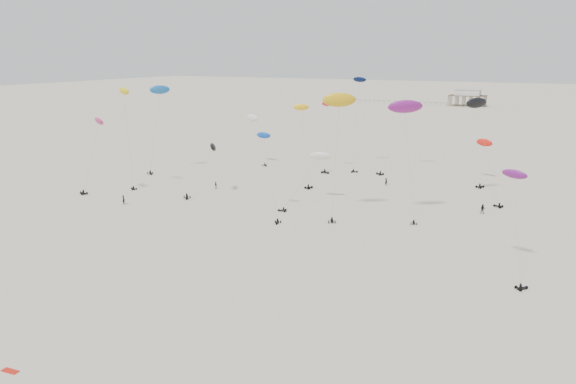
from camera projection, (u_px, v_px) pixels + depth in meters
The scene contains 24 objects.
ground_plane at pixel (428, 142), 196.06m from camera, with size 900.00×900.00×0.00m, color beige.
pavilion_main at pixel (467, 99), 330.19m from camera, with size 21.00×13.00×9.80m.
pier_fence at pixel (382, 102), 353.13m from camera, with size 80.20×0.20×1.50m.
rig_0 at pixel (204, 163), 121.44m from camera, with size 5.57×10.33×11.93m.
rig_1 at pixel (304, 136), 132.92m from camera, with size 9.50×12.01×19.81m.
rig_2 at pixel (403, 124), 147.85m from camera, with size 7.81×16.79×21.47m.
rig_3 at pixel (269, 170), 105.37m from camera, with size 8.63×8.37×16.64m.
rig_4 at pixel (516, 199), 77.88m from camera, with size 5.89×11.20×15.44m.
rig_5 at pixel (254, 125), 155.57m from camera, with size 8.64×4.81×13.94m.
rig_6 at pixel (358, 102), 149.59m from camera, with size 5.65×11.81×24.85m.
rig_7 at pixel (338, 113), 103.02m from camera, with size 6.47×8.90×23.45m.
rig_8 at pixel (126, 113), 125.48m from camera, with size 5.20×3.74×23.07m.
rig_9 at pixel (94, 141), 121.46m from camera, with size 7.23×5.79×17.14m.
rig_10 at pixel (326, 140), 145.65m from camera, with size 4.57×7.25×18.26m.
rig_12 at pixel (314, 165), 115.94m from camera, with size 6.33×14.05×14.59m.
rig_13 at pixel (158, 105), 144.12m from camera, with size 4.67×9.52×22.40m.
rig_14 at pixel (406, 113), 101.78m from camera, with size 7.89×7.64×22.47m.
rig_15 at pixel (483, 155), 134.68m from camera, with size 4.69×13.33×12.89m.
rig_16 at pixel (479, 117), 117.12m from camera, with size 10.39×11.04×22.01m.
spectator_0 at pixel (124, 204), 115.55m from camera, with size 0.83×0.57×2.29m, color black.
spectator_1 at pixel (482, 214), 108.75m from camera, with size 1.08×0.63×2.22m, color black.
spectator_2 at pixel (216, 189), 128.96m from camera, with size 1.14×0.61×1.93m, color black.
spectator_3 at pixel (386, 185), 132.19m from camera, with size 0.77×0.53×2.13m, color black.
grounded_kite_b at pixel (10, 371), 54.84m from camera, with size 1.80×0.70×0.07m, color red.
Camera 1 is at (41.10, 3.67, 30.21)m, focal length 35.00 mm.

